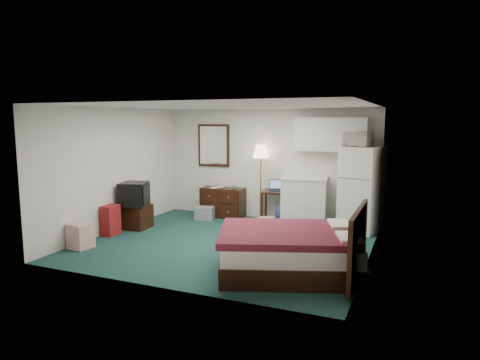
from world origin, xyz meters
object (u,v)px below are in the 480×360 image
at_px(fridge, 361,189).
at_px(bed, 289,252).
at_px(dresser, 223,202).
at_px(desk, 275,206).
at_px(floor_lamp, 261,183).
at_px(kitchen_counter, 304,202).
at_px(tv_stand, 137,217).
at_px(suitcase, 111,220).

bearing_deg(fridge, bed, -86.49).
distance_m(dresser, bed, 3.88).
height_order(desk, fridge, fridge).
xyz_separation_m(floor_lamp, fridge, (2.22, -0.15, 0.01)).
bearing_deg(kitchen_counter, tv_stand, -162.30).
height_order(kitchen_counter, bed, kitchen_counter).
relative_size(floor_lamp, kitchen_counter, 1.68).
relative_size(floor_lamp, tv_stand, 3.20).
xyz_separation_m(dresser, bed, (2.48, -2.98, -0.03)).
xyz_separation_m(fridge, bed, (-0.65, -2.88, -0.55)).
relative_size(dresser, floor_lamp, 0.59).
height_order(kitchen_counter, suitcase, kitchen_counter).
xyz_separation_m(desk, tv_stand, (-2.50, -1.63, -0.11)).
bearing_deg(kitchen_counter, desk, 168.87).
bearing_deg(suitcase, desk, 38.33).
distance_m(floor_lamp, desk, 0.64).
relative_size(dresser, bed, 0.51).
bearing_deg(suitcase, floor_lamp, 44.03).
bearing_deg(fridge, kitchen_counter, -165.24).
distance_m(floor_lamp, fridge, 2.22).
relative_size(bed, tv_stand, 3.71).
xyz_separation_m(floor_lamp, desk, (0.38, -0.10, -0.50)).
distance_m(desk, suitcase, 3.50).
distance_m(dresser, kitchen_counter, 1.96).
distance_m(desk, tv_stand, 2.99).
bearing_deg(fridge, floor_lamp, -167.72).
relative_size(fridge, suitcase, 2.91).
distance_m(desk, kitchen_counter, 0.67).
bearing_deg(desk, floor_lamp, 154.21).
bearing_deg(tv_stand, fridge, 16.88).
relative_size(dresser, suitcase, 1.69).
xyz_separation_m(floor_lamp, suitcase, (-2.27, -2.38, -0.55)).
distance_m(dresser, floor_lamp, 1.05).
distance_m(desk, bed, 3.17).
height_order(desk, tv_stand, desk).
relative_size(kitchen_counter, bed, 0.51).
xyz_separation_m(bed, tv_stand, (-3.69, 1.30, -0.07)).
distance_m(bed, suitcase, 3.89).
bearing_deg(desk, tv_stand, -157.57).
bearing_deg(dresser, kitchen_counter, -2.77).
distance_m(floor_lamp, bed, 3.46).
bearing_deg(floor_lamp, kitchen_counter, -6.74).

